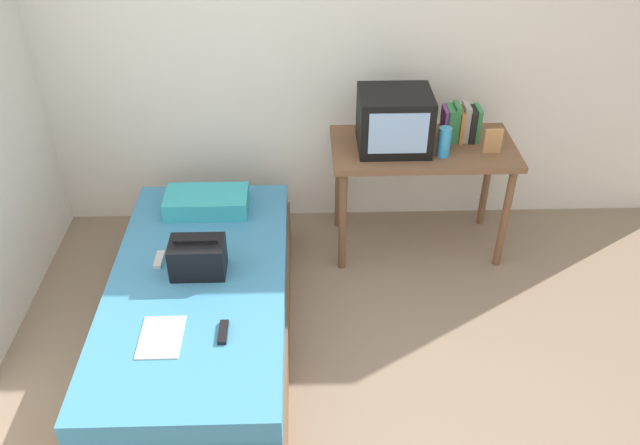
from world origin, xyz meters
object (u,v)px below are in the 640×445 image
at_px(magazine, 161,337).
at_px(tv, 394,121).
at_px(desk, 422,159).
at_px(remote_silver, 159,260).
at_px(handbag, 198,257).
at_px(remote_dark, 223,332).
at_px(bed, 201,308).
at_px(water_bottle, 444,142).
at_px(book_row, 460,123).
at_px(picture_frame, 493,141).
at_px(pillow, 207,202).

bearing_deg(magazine, tv, 45.14).
xyz_separation_m(desk, remote_silver, (-1.59, -0.69, -0.24)).
xyz_separation_m(handbag, remote_dark, (0.18, -0.49, -0.09)).
distance_m(bed, remote_silver, 0.36).
distance_m(desk, magazine, 1.98).
bearing_deg(magazine, water_bottle, 36.47).
bearing_deg(tv, remote_silver, -154.12).
relative_size(book_row, handbag, 0.80).
distance_m(tv, water_bottle, 0.33).
distance_m(book_row, remote_silver, 2.03).
bearing_deg(bed, water_bottle, 26.31).
bearing_deg(picture_frame, desk, 165.91).
distance_m(pillow, handbag, 0.62).
xyz_separation_m(tv, remote_dark, (-0.97, -1.26, -0.52)).
xyz_separation_m(bed, handbag, (0.01, 0.07, 0.32)).
xyz_separation_m(magazine, remote_dark, (0.30, 0.02, 0.01)).
height_order(bed, book_row, book_row).
relative_size(bed, picture_frame, 12.75).
xyz_separation_m(water_bottle, handbag, (-1.44, -0.65, -0.34)).
bearing_deg(desk, book_row, 18.52).
distance_m(bed, pillow, 0.73).
distance_m(book_row, pillow, 1.68).
relative_size(book_row, picture_frame, 1.53).
height_order(desk, remote_silver, desk).
relative_size(picture_frame, handbag, 0.52).
xyz_separation_m(magazine, remote_silver, (-0.11, 0.61, 0.01)).
distance_m(handbag, remote_silver, 0.28).
height_order(desk, magazine, desk).
relative_size(picture_frame, remote_silver, 1.09).
relative_size(tv, book_row, 1.83).
bearing_deg(picture_frame, book_row, 132.69).
xyz_separation_m(tv, magazine, (-1.28, -1.28, -0.53)).
distance_m(desk, picture_frame, 0.45).
relative_size(desk, remote_silver, 8.06).
xyz_separation_m(pillow, magazine, (-0.10, -1.12, -0.06)).
distance_m(book_row, picture_frame, 0.25).
xyz_separation_m(picture_frame, remote_dark, (-1.57, -1.17, -0.42)).
bearing_deg(bed, book_row, 30.29).
bearing_deg(book_row, remote_silver, -157.27).
relative_size(water_bottle, handbag, 0.62).
bearing_deg(remote_silver, water_bottle, 18.16).
bearing_deg(water_bottle, desk, 125.77).
xyz_separation_m(water_bottle, picture_frame, (0.31, 0.03, -0.02)).
height_order(magazine, remote_dark, remote_dark).
bearing_deg(magazine, remote_silver, 100.63).
relative_size(pillow, remote_dark, 3.30).
bearing_deg(picture_frame, bed, -156.90).
height_order(tv, handbag, tv).
distance_m(tv, pillow, 1.27).
relative_size(bed, magazine, 6.90).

